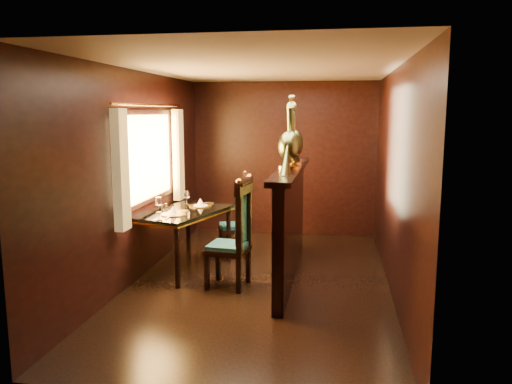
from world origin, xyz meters
TOP-DOWN VIEW (x-y plane):
  - ground at (0.00, 0.00)m, footprint 5.00×5.00m
  - room_shell at (-0.09, 0.02)m, footprint 3.04×5.04m
  - partition at (0.32, 0.30)m, footprint 0.26×2.70m
  - dining_table at (-1.05, 0.33)m, footprint 1.16×1.50m
  - chair_left at (-0.23, -0.19)m, footprint 0.51×0.53m
  - chair_right at (-0.42, 1.04)m, footprint 0.56×0.57m
  - peacock_left at (0.33, 0.04)m, footprint 0.26×0.71m
  - peacock_right at (0.33, 0.49)m, footprint 0.27×0.71m

SIDE VIEW (x-z plane):
  - ground at x=0.00m, z-range 0.00..0.00m
  - chair_right at x=-0.42m, z-range 0.02..1.22m
  - chair_left at x=-0.23m, z-range 0.03..1.33m
  - dining_table at x=-1.05m, z-range 0.22..1.20m
  - partition at x=0.32m, z-range 0.03..1.39m
  - room_shell at x=-0.09m, z-range 0.32..2.84m
  - peacock_left at x=0.33m, z-range 1.36..2.20m
  - peacock_right at x=0.33m, z-range 1.36..2.21m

